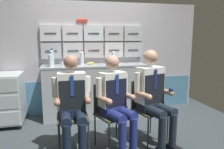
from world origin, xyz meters
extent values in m
cube|color=#353D41|center=(0.00, 0.00, -0.02)|extent=(4.80, 4.80, 0.04)
cube|color=#ADA9B1|center=(0.00, 1.38, 1.07)|extent=(4.20, 0.06, 2.15)
cube|color=teal|center=(0.00, 1.34, 0.32)|extent=(4.12, 0.01, 0.65)
cube|color=#A8ADB8|center=(-0.85, 1.32, 1.23)|extent=(0.37, 0.06, 0.29)
cylinder|color=#26202B|center=(-0.85, 1.28, 1.23)|extent=(0.21, 0.01, 0.01)
cube|color=silver|center=(-0.45, 1.32, 1.23)|extent=(0.37, 0.06, 0.29)
cylinder|color=#271C2A|center=(-0.45, 1.28, 1.23)|extent=(0.21, 0.01, 0.01)
cube|color=#BFB4B9|center=(-0.05, 1.32, 1.23)|extent=(0.37, 0.06, 0.29)
cylinder|color=#271C28|center=(-0.05, 1.28, 1.23)|extent=(0.21, 0.01, 0.01)
cube|color=silver|center=(0.35, 1.32, 1.23)|extent=(0.37, 0.06, 0.29)
cylinder|color=#221C2B|center=(0.35, 1.28, 1.23)|extent=(0.21, 0.01, 0.01)
cube|color=#B2B5BE|center=(0.74, 1.32, 1.23)|extent=(0.37, 0.06, 0.29)
cylinder|color=#1E2930|center=(0.74, 1.28, 1.23)|extent=(0.21, 0.01, 0.01)
cube|color=silver|center=(-0.85, 1.32, 1.55)|extent=(0.37, 0.06, 0.29)
cylinder|color=#2B2224|center=(-0.85, 1.28, 1.55)|extent=(0.21, 0.01, 0.01)
cube|color=silver|center=(-0.45, 1.32, 1.55)|extent=(0.37, 0.06, 0.29)
cylinder|color=#22282D|center=(-0.45, 1.28, 1.55)|extent=(0.21, 0.01, 0.01)
cube|color=silver|center=(-0.05, 1.32, 1.55)|extent=(0.37, 0.06, 0.29)
cylinder|color=black|center=(-0.05, 1.28, 1.55)|extent=(0.21, 0.01, 0.01)
cube|color=#B9B5BA|center=(0.35, 1.32, 1.55)|extent=(0.37, 0.06, 0.29)
cylinder|color=#1D2329|center=(0.35, 1.28, 1.55)|extent=(0.21, 0.01, 0.01)
cube|color=#ACB5B7|center=(0.74, 1.32, 1.55)|extent=(0.37, 0.06, 0.29)
cylinder|color=#242129|center=(0.74, 1.28, 1.55)|extent=(0.21, 0.01, 0.01)
cube|color=red|center=(-0.26, 1.33, 1.78)|extent=(0.20, 0.02, 0.05)
cube|color=#A2A9AE|center=(-0.07, 1.09, 0.47)|extent=(1.88, 0.52, 0.95)
cube|color=#93999F|center=(-0.07, 1.09, 0.96)|extent=(1.92, 0.53, 0.03)
sphere|color=black|center=(-1.38, 0.73, 0.04)|extent=(0.07, 0.07, 0.07)
sphere|color=black|center=(-1.69, 1.28, 0.04)|extent=(0.07, 0.07, 0.07)
sphere|color=black|center=(-1.38, 1.28, 0.04)|extent=(0.07, 0.07, 0.07)
cube|color=silver|center=(-1.54, 1.00, 0.47)|extent=(0.40, 0.64, 0.81)
cube|color=#A2ADB0|center=(-1.54, 0.68, 0.20)|extent=(0.35, 0.01, 0.22)
cube|color=#A2ADB0|center=(-1.54, 0.68, 0.47)|extent=(0.35, 0.01, 0.22)
cube|color=#A2ADB0|center=(-1.54, 0.68, 0.74)|extent=(0.35, 0.01, 0.22)
cylinder|color=#28282D|center=(-1.54, 0.70, 0.86)|extent=(0.32, 0.02, 0.02)
cylinder|color=#2D2D33|center=(-0.75, -0.33, 0.22)|extent=(0.02, 0.02, 0.44)
cylinder|color=#2D2D33|center=(-0.39, -0.33, 0.22)|extent=(0.02, 0.02, 0.44)
cylinder|color=#2D2D33|center=(-0.75, 0.03, 0.22)|extent=(0.02, 0.02, 0.44)
cylinder|color=#2D2D33|center=(-0.39, 0.03, 0.22)|extent=(0.02, 0.02, 0.44)
cube|color=#3B3929|center=(-0.57, -0.15, 0.45)|extent=(0.40, 0.40, 0.02)
cube|color=#3B3929|center=(-0.57, 0.04, 0.66)|extent=(0.37, 0.03, 0.40)
cylinder|color=#2D2D33|center=(-0.75, 0.03, 0.66)|extent=(0.02, 0.02, 0.40)
cylinder|color=#2D2D33|center=(-0.39, 0.03, 0.66)|extent=(0.02, 0.02, 0.40)
cylinder|color=black|center=(-0.66, -0.48, 0.27)|extent=(0.10, 0.10, 0.43)
cylinder|color=black|center=(-0.48, -0.48, 0.27)|extent=(0.10, 0.10, 0.43)
cylinder|color=black|center=(-0.66, -0.31, 0.51)|extent=(0.13, 0.37, 0.13)
cylinder|color=black|center=(-0.48, -0.32, 0.51)|extent=(0.13, 0.37, 0.13)
cube|color=black|center=(-0.57, -0.15, 0.52)|extent=(0.33, 0.20, 0.12)
cube|color=white|center=(-0.57, -0.13, 0.81)|extent=(0.35, 0.19, 0.46)
cube|color=black|center=(-0.57, -0.23, 0.77)|extent=(0.32, 0.01, 0.37)
cube|color=navy|center=(-0.57, -0.24, 0.89)|extent=(0.04, 0.01, 0.26)
cylinder|color=white|center=(-0.77, -0.13, 0.86)|extent=(0.08, 0.08, 0.25)
cylinder|color=#A8755E|center=(-0.75, -0.23, 0.71)|extent=(0.07, 0.23, 0.07)
sphere|color=#A8755E|center=(-0.75, -0.34, 0.71)|extent=(0.08, 0.08, 0.08)
cylinder|color=white|center=(-0.36, -0.13, 0.86)|extent=(0.08, 0.08, 0.25)
cylinder|color=#A8755E|center=(-0.38, -0.24, 0.71)|extent=(0.07, 0.23, 0.07)
sphere|color=#A8755E|center=(-0.38, -0.34, 0.71)|extent=(0.08, 0.08, 0.08)
sphere|color=#A8755E|center=(-0.57, -0.13, 1.17)|extent=(0.18, 0.18, 0.18)
ellipsoid|color=black|center=(-0.57, -0.12, 1.19)|extent=(0.18, 0.16, 0.13)
cylinder|color=#2D2D33|center=(-0.14, -0.42, 0.22)|extent=(0.02, 0.02, 0.44)
cylinder|color=#2D2D33|center=(0.20, -0.29, 0.22)|extent=(0.02, 0.02, 0.44)
cylinder|color=#2D2D33|center=(-0.26, -0.08, 0.22)|extent=(0.02, 0.02, 0.44)
cylinder|color=#2D2D33|center=(0.07, 0.05, 0.22)|extent=(0.02, 0.02, 0.44)
cube|color=#3B3929|center=(-0.03, -0.18, 0.45)|extent=(0.51, 0.51, 0.02)
cube|color=#3B3929|center=(-0.10, -0.01, 0.66)|extent=(0.35, 0.15, 0.40)
cylinder|color=#2D2D33|center=(-0.26, -0.08, 0.66)|extent=(0.02, 0.02, 0.40)
cylinder|color=#2D2D33|center=(0.07, 0.05, 0.66)|extent=(0.02, 0.02, 0.40)
cylinder|color=navy|center=(0.00, -0.52, 0.27)|extent=(0.10, 0.10, 0.43)
cylinder|color=navy|center=(0.16, -0.46, 0.27)|extent=(0.10, 0.10, 0.43)
cylinder|color=navy|center=(-0.06, -0.37, 0.51)|extent=(0.25, 0.38, 0.13)
cylinder|color=navy|center=(0.11, -0.30, 0.51)|extent=(0.25, 0.38, 0.13)
cube|color=navy|center=(-0.03, -0.18, 0.52)|extent=(0.37, 0.30, 0.12)
cube|color=white|center=(-0.04, -0.17, 0.80)|extent=(0.38, 0.29, 0.45)
cube|color=black|center=(-0.01, -0.26, 0.77)|extent=(0.30, 0.12, 0.36)
cube|color=navy|center=(0.00, -0.26, 0.89)|extent=(0.04, 0.02, 0.25)
cylinder|color=white|center=(-0.23, -0.23, 0.85)|extent=(0.08, 0.08, 0.24)
cylinder|color=tan|center=(-0.17, -0.32, 0.71)|extent=(0.14, 0.24, 0.07)
sphere|color=tan|center=(-0.14, -0.42, 0.71)|extent=(0.08, 0.08, 0.08)
cylinder|color=white|center=(0.15, -0.10, 0.85)|extent=(0.08, 0.08, 0.24)
cylinder|color=tan|center=(0.16, -0.20, 0.71)|extent=(0.14, 0.24, 0.07)
sphere|color=tan|center=(0.20, -0.29, 0.71)|extent=(0.08, 0.08, 0.08)
sphere|color=tan|center=(-0.04, -0.17, 1.16)|extent=(0.18, 0.18, 0.18)
ellipsoid|color=gray|center=(-0.04, -0.15, 1.18)|extent=(0.22, 0.21, 0.13)
cylinder|color=#2D2D33|center=(0.40, -0.36, 0.22)|extent=(0.02, 0.02, 0.44)
cylinder|color=#2D2D33|center=(0.74, -0.25, 0.22)|extent=(0.02, 0.02, 0.44)
cylinder|color=#2D2D33|center=(0.29, -0.01, 0.22)|extent=(0.02, 0.02, 0.44)
cylinder|color=#2D2D33|center=(0.63, 0.10, 0.22)|extent=(0.02, 0.02, 0.44)
cube|color=#3B3929|center=(0.52, -0.13, 0.45)|extent=(0.50, 0.50, 0.02)
cube|color=#3B3929|center=(0.46, 0.05, 0.66)|extent=(0.36, 0.14, 0.40)
cylinder|color=#2D2D33|center=(0.29, -0.01, 0.66)|extent=(0.02, 0.02, 0.40)
cylinder|color=#2D2D33|center=(0.63, 0.10, 0.66)|extent=(0.02, 0.02, 0.40)
cube|color=black|center=(0.73, -0.47, 0.03)|extent=(0.15, 0.24, 0.06)
cylinder|color=#1A242E|center=(0.53, -0.49, 0.27)|extent=(0.10, 0.10, 0.43)
cylinder|color=#1A242E|center=(0.72, -0.44, 0.27)|extent=(0.10, 0.10, 0.43)
cylinder|color=#1A242E|center=(0.48, -0.33, 0.51)|extent=(0.24, 0.41, 0.13)
cylinder|color=#1A242E|center=(0.66, -0.27, 0.51)|extent=(0.24, 0.41, 0.13)
cube|color=#1A242E|center=(0.52, -0.13, 0.52)|extent=(0.40, 0.30, 0.12)
cube|color=white|center=(0.51, -0.11, 0.83)|extent=(0.42, 0.31, 0.50)
cube|color=black|center=(0.54, -0.21, 0.79)|extent=(0.33, 0.12, 0.40)
cube|color=navy|center=(0.55, -0.22, 0.92)|extent=(0.04, 0.02, 0.28)
cylinder|color=white|center=(0.31, -0.18, 0.88)|extent=(0.08, 0.08, 0.27)
cylinder|color=tan|center=(0.36, -0.28, 0.73)|extent=(0.14, 0.26, 0.07)
sphere|color=tan|center=(0.39, -0.38, 0.73)|extent=(0.08, 0.08, 0.08)
cylinder|color=white|center=(0.72, -0.04, 0.88)|extent=(0.08, 0.08, 0.27)
cylinder|color=tan|center=(0.73, -0.16, 0.73)|extent=(0.14, 0.26, 0.07)
sphere|color=tan|center=(0.77, -0.26, 0.73)|extent=(0.08, 0.08, 0.08)
cylinder|color=navy|center=(0.77, -0.26, 0.77)|extent=(0.06, 0.06, 0.06)
sphere|color=tan|center=(0.51, -0.11, 1.21)|extent=(0.20, 0.20, 0.20)
ellipsoid|color=tan|center=(0.51, -0.10, 1.23)|extent=(0.24, 0.23, 0.14)
cylinder|color=#ABDBDE|center=(-0.83, 1.05, 1.11)|extent=(0.08, 0.08, 0.26)
cone|color=#ABDBDE|center=(-0.83, 1.05, 1.25)|extent=(0.08, 0.08, 0.02)
cylinder|color=black|center=(-0.83, 1.05, 1.27)|extent=(0.03, 0.03, 0.02)
cylinder|color=silver|center=(0.29, 1.12, 1.09)|extent=(0.07, 0.07, 0.23)
cone|color=silver|center=(0.29, 1.12, 1.21)|extent=(0.07, 0.07, 0.02)
cylinder|color=black|center=(0.29, 1.12, 1.24)|extent=(0.03, 0.03, 0.02)
cylinder|color=silver|center=(-0.31, 1.13, 1.09)|extent=(0.07, 0.07, 0.23)
cone|color=silver|center=(-0.31, 1.13, 1.22)|extent=(0.07, 0.07, 0.02)
cylinder|color=red|center=(-0.31, 1.13, 1.24)|extent=(0.03, 0.03, 0.02)
cylinder|color=silver|center=(-0.86, 0.97, 1.08)|extent=(0.06, 0.06, 0.20)
cone|color=silver|center=(-0.86, 0.97, 1.19)|extent=(0.06, 0.06, 0.02)
cylinder|color=blue|center=(-0.86, 0.97, 1.21)|extent=(0.03, 0.03, 0.02)
cylinder|color=silver|center=(0.30, 0.93, 1.01)|extent=(0.06, 0.06, 0.07)
cylinder|color=#382114|center=(0.30, 0.93, 1.04)|extent=(0.05, 0.05, 0.01)
cylinder|color=silver|center=(-0.65, 1.01, 1.01)|extent=(0.07, 0.07, 0.07)
cylinder|color=#382114|center=(-0.65, 1.01, 1.04)|extent=(0.06, 0.06, 0.01)
ellipsoid|color=yellow|center=(-0.14, 1.16, 1.00)|extent=(0.17, 0.10, 0.04)
cylinder|color=#4C3819|center=(-0.06, 1.19, 1.00)|extent=(0.01, 0.01, 0.02)
camera|label=1|loc=(-0.70, -2.90, 1.48)|focal=35.07mm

